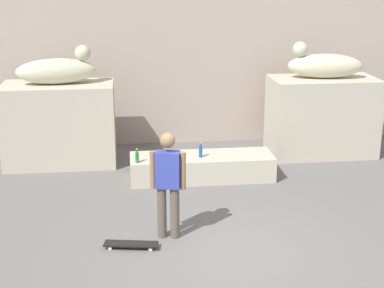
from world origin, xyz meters
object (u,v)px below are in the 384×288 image
statue_reclining_right (324,65)px  skater (168,181)px  skateboard (131,244)px  bottle_green (137,157)px  statue_reclining_left (58,70)px  bottle_blue (201,151)px

statue_reclining_right → skater: (-3.63, -3.77, -1.06)m
skateboard → bottle_green: size_ratio=3.02×
statue_reclining_left → skateboard: 4.70m
statue_reclining_left → statue_reclining_right: (5.56, 0.00, 0.00)m
skater → bottle_blue: size_ratio=5.69×
bottle_blue → skateboard: bearing=-117.2°
statue_reclining_left → bottle_green: (1.52, -1.55, -1.40)m
statue_reclining_right → bottle_blue: (-2.82, -1.37, -1.39)m
bottle_blue → bottle_green: 1.23m
statue_reclining_right → skater: statue_reclining_right is taller
statue_reclining_left → bottle_green: statue_reclining_left is taller
skateboard → bottle_green: 2.58m
skater → bottle_green: size_ratio=6.13×
statue_reclining_right → skateboard: bearing=51.3°
statue_reclining_left → skateboard: size_ratio=2.00×
skater → bottle_green: (-0.42, 2.22, -0.34)m
statue_reclining_left → skater: bearing=-68.4°
statue_reclining_right → bottle_green: statue_reclining_right is taller
skater → bottle_green: bearing=-67.6°
skateboard → bottle_green: (0.17, 2.52, 0.52)m
statue_reclining_right → bottle_green: 4.55m
statue_reclining_right → skater: 5.34m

